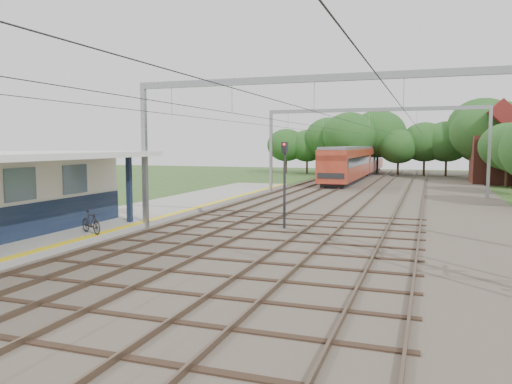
% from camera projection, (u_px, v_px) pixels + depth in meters
% --- Properties ---
extents(ballast_bed, '(18.00, 90.00, 0.10)m').
position_uv_depth(ballast_bed, '(371.00, 202.00, 35.23)').
color(ballast_bed, '#473D33').
rests_on(ballast_bed, ground).
extents(platform, '(5.00, 52.00, 0.35)m').
position_uv_depth(platform, '(90.00, 227.00, 23.95)').
color(platform, gray).
rests_on(platform, ground).
extents(yellow_stripe, '(0.45, 52.00, 0.01)m').
position_uv_depth(yellow_stripe, '(130.00, 225.00, 23.19)').
color(yellow_stripe, yellow).
rests_on(yellow_stripe, platform).
extents(rail_tracks, '(11.80, 88.00, 0.15)m').
position_uv_depth(rail_tracks, '(336.00, 199.00, 36.04)').
color(rail_tracks, brown).
rests_on(rail_tracks, ballast_bed).
extents(catenary_system, '(17.22, 88.00, 7.00)m').
position_uv_depth(catenary_system, '(354.00, 121.00, 30.47)').
color(catenary_system, gray).
rests_on(catenary_system, ground).
extents(tree_band, '(31.72, 30.88, 8.82)m').
position_uv_depth(tree_band, '(396.00, 138.00, 60.31)').
color(tree_band, '#382619').
rests_on(tree_band, ground).
extents(bicycle, '(1.64, 1.12, 0.97)m').
position_uv_depth(bicycle, '(91.00, 222.00, 21.06)').
color(bicycle, black).
rests_on(bicycle, platform).
extents(train, '(2.87, 35.70, 3.77)m').
position_uv_depth(train, '(358.00, 161.00, 61.37)').
color(train, black).
rests_on(train, ballast_bed).
extents(signal_post, '(0.34, 0.31, 4.23)m').
position_uv_depth(signal_post, '(285.00, 176.00, 23.68)').
color(signal_post, black).
rests_on(signal_post, ground).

